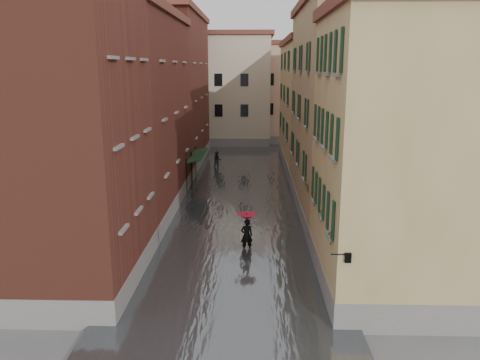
# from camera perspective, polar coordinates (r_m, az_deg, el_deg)

# --- Properties ---
(ground) EXTENTS (120.00, 120.00, 0.00)m
(ground) POSITION_cam_1_polar(r_m,az_deg,el_deg) (23.33, -1.04, -10.29)
(ground) COLOR #5F5F62
(ground) RESTS_ON ground
(floodwater) EXTENTS (10.00, 60.00, 0.20)m
(floodwater) POSITION_cam_1_polar(r_m,az_deg,el_deg) (35.57, -0.09, -1.62)
(floodwater) COLOR #505458
(floodwater) RESTS_ON ground
(building_left_near) EXTENTS (6.00, 8.00, 13.00)m
(building_left_near) POSITION_cam_1_polar(r_m,az_deg,el_deg) (21.11, -20.80, 4.68)
(building_left_near) COLOR brown
(building_left_near) RESTS_ON ground
(building_left_mid) EXTENTS (6.00, 14.00, 12.50)m
(building_left_mid) POSITION_cam_1_polar(r_m,az_deg,el_deg) (31.51, -13.26, 7.43)
(building_left_mid) COLOR #551F1B
(building_left_mid) RESTS_ON ground
(building_left_far) EXTENTS (6.00, 16.00, 14.00)m
(building_left_far) POSITION_cam_1_polar(r_m,az_deg,el_deg) (46.07, -8.56, 10.43)
(building_left_far) COLOR brown
(building_left_far) RESTS_ON ground
(building_right_near) EXTENTS (6.00, 8.00, 11.50)m
(building_right_near) POSITION_cam_1_polar(r_m,az_deg,el_deg) (20.55, 18.53, 2.52)
(building_right_near) COLOR tan
(building_right_near) RESTS_ON ground
(building_right_mid) EXTENTS (6.00, 14.00, 13.00)m
(building_right_mid) POSITION_cam_1_polar(r_m,az_deg,el_deg) (31.03, 12.84, 7.83)
(building_right_mid) COLOR tan
(building_right_mid) RESTS_ON ground
(building_right_far) EXTENTS (6.00, 16.00, 11.50)m
(building_right_far) POSITION_cam_1_polar(r_m,az_deg,el_deg) (45.85, 9.20, 8.83)
(building_right_far) COLOR tan
(building_right_far) RESTS_ON ground
(building_end_cream) EXTENTS (12.00, 9.00, 13.00)m
(building_end_cream) POSITION_cam_1_polar(r_m,az_deg,el_deg) (59.51, -2.31, 10.78)
(building_end_cream) COLOR beige
(building_end_cream) RESTS_ON ground
(building_end_pink) EXTENTS (10.00, 9.00, 12.00)m
(building_end_pink) POSITION_cam_1_polar(r_m,az_deg,el_deg) (61.60, 6.34, 10.34)
(building_end_pink) COLOR #D1A793
(building_end_pink) RESTS_ON ground
(awning_near) EXTENTS (1.09, 3.24, 2.80)m
(awning_near) POSITION_cam_1_polar(r_m,az_deg,el_deg) (36.53, -5.51, 2.55)
(awning_near) COLOR #16331C
(awning_near) RESTS_ON ground
(awning_far) EXTENTS (1.09, 3.16, 2.80)m
(awning_far) POSITION_cam_1_polar(r_m,az_deg,el_deg) (39.03, -5.05, 3.27)
(awning_far) COLOR #16331C
(awning_far) RESTS_ON ground
(wall_lantern) EXTENTS (0.71, 0.22, 0.35)m
(wall_lantern) POSITION_cam_1_polar(r_m,az_deg,el_deg) (16.94, 12.94, -9.13)
(wall_lantern) COLOR black
(wall_lantern) RESTS_ON ground
(window_planters) EXTENTS (0.59, 11.01, 0.84)m
(window_planters) POSITION_cam_1_polar(r_m,az_deg,el_deg) (22.83, 9.37, -1.66)
(window_planters) COLOR brown
(window_planters) RESTS_ON ground
(pedestrian_main) EXTENTS (1.05, 1.05, 2.06)m
(pedestrian_main) POSITION_cam_1_polar(r_m,az_deg,el_deg) (24.43, 0.81, -5.92)
(pedestrian_main) COLOR black
(pedestrian_main) RESTS_ON ground
(pedestrian_far) EXTENTS (0.90, 0.76, 1.66)m
(pedestrian_far) POSITION_cam_1_polar(r_m,az_deg,el_deg) (44.35, -2.79, 2.40)
(pedestrian_far) COLOR black
(pedestrian_far) RESTS_ON ground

